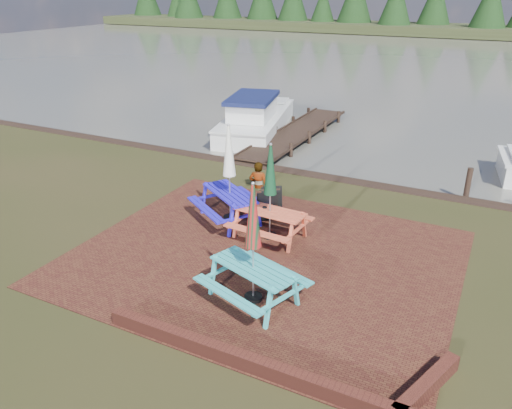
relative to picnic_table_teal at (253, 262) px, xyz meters
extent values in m
plane|color=black|center=(-0.57, 0.70, -0.93)|extent=(120.00, 120.00, 0.00)
cube|color=#3D1913|center=(-0.57, 1.70, -0.92)|extent=(9.00, 7.50, 0.02)
cube|color=#4C1E16|center=(0.93, -1.90, -0.78)|extent=(6.00, 0.22, 0.30)
cube|color=#4C1E16|center=(3.73, -1.10, -0.78)|extent=(0.82, 1.77, 0.30)
cube|color=#4C4A41|center=(-0.57, 37.70, -0.93)|extent=(120.00, 60.00, 0.02)
cube|color=black|center=(-0.57, 66.70, -0.43)|extent=(120.00, 10.00, 1.20)
cube|color=teal|center=(0.00, 0.00, -0.14)|extent=(2.05, 1.31, 0.04)
cube|color=teal|center=(-0.23, -0.68, -0.45)|extent=(1.89, 0.85, 0.04)
cube|color=teal|center=(0.23, 0.68, -0.45)|extent=(1.89, 0.85, 0.04)
cube|color=teal|center=(-0.79, 0.26, -0.54)|extent=(0.61, 1.60, 0.79)
cube|color=teal|center=(0.79, -0.26, -0.54)|extent=(0.61, 1.60, 0.79)
cylinder|color=black|center=(0.00, 0.00, -0.88)|extent=(0.38, 0.38, 0.11)
cylinder|color=#B2B2B7|center=(0.00, 0.00, 0.40)|extent=(0.04, 0.04, 2.66)
cone|color=#A61718|center=(0.00, 0.00, 1.03)|extent=(0.34, 0.34, 1.33)
cube|color=#D35436|center=(-0.91, 2.73, -0.17)|extent=(1.89, 0.84, 0.04)
cube|color=#D35436|center=(-0.96, 2.04, -0.47)|extent=(1.86, 0.37, 0.04)
cube|color=#D35436|center=(-0.86, 3.43, -0.47)|extent=(1.86, 0.37, 0.04)
cube|color=#D35436|center=(-1.71, 2.79, -0.55)|extent=(0.19, 1.60, 0.76)
cube|color=#D35436|center=(-0.11, 2.68, -0.55)|extent=(0.19, 1.60, 0.76)
cylinder|color=black|center=(-0.91, 2.73, -0.88)|extent=(0.37, 0.37, 0.10)
cylinder|color=#B2B2B7|center=(-0.91, 2.73, 0.35)|extent=(0.04, 0.04, 2.56)
cone|color=#0E331B|center=(-0.91, 2.73, 0.97)|extent=(0.33, 0.33, 1.28)
cube|color=#2319C2|center=(-2.37, 3.21, -0.11)|extent=(2.09, 1.74, 0.04)
cube|color=#2319C2|center=(-2.78, 2.58, -0.43)|extent=(1.81, 1.32, 0.04)
cube|color=#2319C2|center=(-1.96, 3.84, -0.43)|extent=(1.81, 1.32, 0.04)
cube|color=#2319C2|center=(-3.09, 3.68, -0.52)|extent=(1.02, 1.49, 0.82)
cube|color=#2319C2|center=(-1.65, 2.73, -0.52)|extent=(1.02, 1.49, 0.82)
cylinder|color=black|center=(-2.37, 3.21, -0.88)|extent=(0.40, 0.40, 0.11)
cylinder|color=#B2B2B7|center=(-2.37, 3.21, 0.45)|extent=(0.04, 0.04, 2.76)
cone|color=silver|center=(-2.37, 3.21, 1.11)|extent=(0.35, 0.35, 1.38)
cube|color=black|center=(-1.37, 3.52, -0.45)|extent=(0.61, 0.52, 0.95)
cube|color=black|center=(-1.37, 3.84, -0.45)|extent=(0.61, 0.52, 0.95)
cube|color=black|center=(-1.37, 3.68, 0.01)|extent=(0.51, 0.37, 0.03)
cube|color=black|center=(-4.07, 12.20, -0.81)|extent=(1.60, 9.00, 0.06)
cube|color=black|center=(-4.82, 12.20, -0.76)|extent=(0.08, 9.00, 0.08)
cube|color=black|center=(-3.32, 12.20, -0.76)|extent=(0.08, 9.00, 0.08)
cylinder|color=black|center=(-4.87, 7.70, -1.03)|extent=(0.16, 0.16, 1.00)
cylinder|color=black|center=(-3.27, 7.70, -1.03)|extent=(0.16, 0.16, 1.00)
cube|color=silver|center=(-6.20, 12.44, -0.81)|extent=(3.90, 7.17, 0.97)
cube|color=silver|center=(-6.20, 12.44, -0.30)|extent=(3.98, 7.32, 0.08)
cube|color=silver|center=(-6.00, 11.65, 0.16)|extent=(2.32, 3.18, 0.83)
cube|color=#10163B|center=(-6.00, 11.65, 0.63)|extent=(2.60, 3.62, 0.18)
cube|color=silver|center=(-6.82, 14.96, -0.18)|extent=(2.22, 1.67, 0.10)
imported|color=gray|center=(-2.78, 5.79, -0.07)|extent=(0.69, 0.52, 1.72)
camera|label=1|loc=(4.05, -7.88, 5.21)|focal=35.00mm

